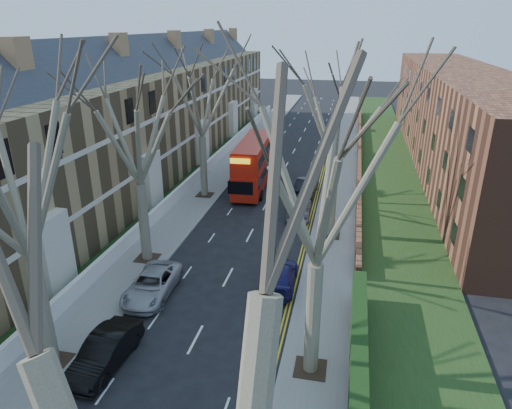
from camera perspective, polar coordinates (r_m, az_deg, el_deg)
The scene contains 17 objects.
pavement_left at distance 50.92m, azimuth -2.89°, elevation 5.41°, with size 3.00×102.00×0.12m, color slate.
pavement_right at distance 49.31m, azimuth 10.76°, elevation 4.51°, with size 3.00×102.00×0.12m, color slate.
terrace_left at distance 45.03m, azimuth -15.29°, elevation 9.69°, with size 9.70×78.00×13.60m.
flats_right at distance 53.14m, azimuth 23.91°, elevation 9.76°, with size 13.97×54.00×10.00m.
front_wall_left at distance 43.94m, azimuth -7.65°, elevation 3.33°, with size 0.30×78.00×1.00m.
grass_verge_right at distance 49.43m, azimuth 15.99°, elevation 4.19°, with size 6.00×102.00×0.06m.
tree_left_mid at distance 19.45m, azimuth -28.21°, elevation 4.85°, with size 10.50×10.50×14.71m.
tree_left_far at distance 27.66m, azimuth -15.06°, elevation 10.36°, with size 10.15×10.15×14.22m.
tree_left_dist at distance 38.56m, azimuth -7.02°, elevation 14.44°, with size 10.50×10.50×14.71m.
tree_right_mid at distance 16.92m, azimuth 8.20°, elevation 5.04°, with size 10.50×10.50×14.71m.
tree_right_far at distance 30.64m, azimuth 10.24°, elevation 11.80°, with size 10.15×10.15×14.22m.
double_decker_bus at distance 42.33m, azimuth -0.29°, elevation 4.97°, with size 3.02×10.47×4.36m.
car_left_mid at distance 22.37m, azimuth -18.37°, elevation -17.08°, with size 1.56×4.46×1.47m, color black.
car_left_far at distance 26.68m, azimuth -12.84°, elevation -9.69°, with size 2.26×4.90×1.36m, color #9E9DA3.
car_right_near at distance 26.92m, azimuth 3.02°, elevation -8.88°, with size 1.84×4.53×1.31m, color #1A1751.
car_right_mid at distance 36.25m, azimuth 5.41°, elevation -0.35°, with size 1.83×4.55×1.55m, color gray.
car_right_far at distance 41.11m, azimuth 6.33°, elevation 2.31°, with size 1.63×4.67×1.54m, color black.
Camera 1 is at (6.70, -8.19, 14.36)m, focal length 32.00 mm.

